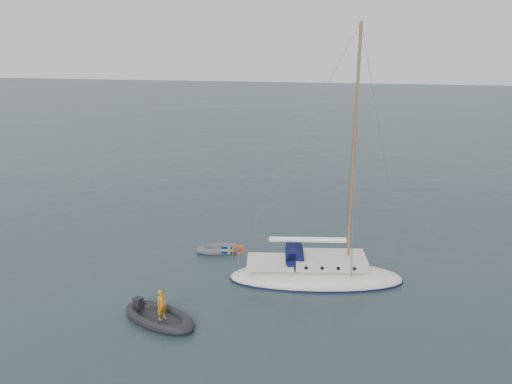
# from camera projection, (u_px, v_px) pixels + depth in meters

# --- Properties ---
(ground) EXTENTS (300.00, 300.00, 0.00)m
(ground) POSITION_uv_depth(u_px,v_px,m) (265.00, 256.00, 30.46)
(ground) COLOR black
(ground) RESTS_ON ground
(sailboat) EXTENTS (9.91, 2.97, 14.11)m
(sailboat) POSITION_uv_depth(u_px,v_px,m) (317.00, 263.00, 26.97)
(sailboat) COLOR beige
(sailboat) RESTS_ON ground
(dinghy) EXTENTS (2.86, 1.29, 0.41)m
(dinghy) POSITION_uv_depth(u_px,v_px,m) (219.00, 249.00, 31.08)
(dinghy) COLOR #505055
(dinghy) RESTS_ON ground
(rib) EXTENTS (4.08, 1.85, 1.68)m
(rib) POSITION_uv_depth(u_px,v_px,m) (159.00, 316.00, 23.20)
(rib) COLOR black
(rib) RESTS_ON ground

